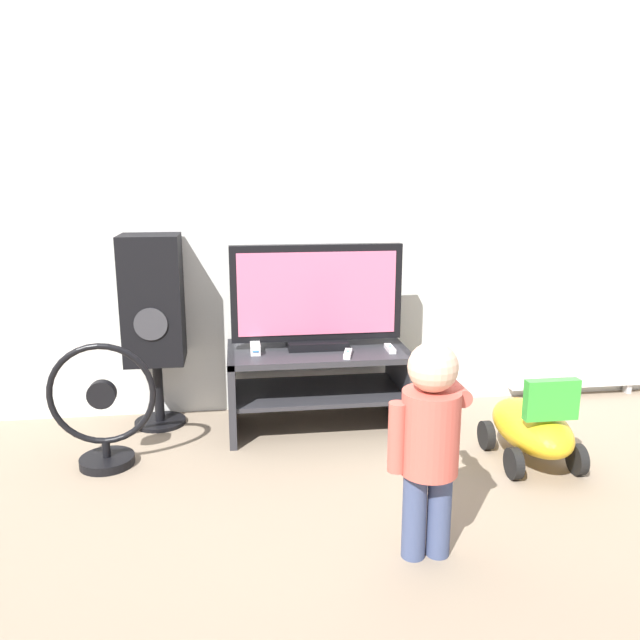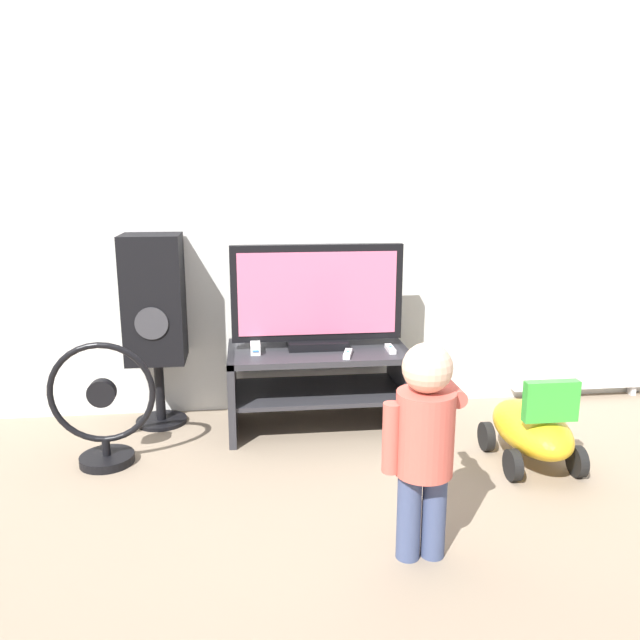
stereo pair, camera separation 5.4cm
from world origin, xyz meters
name	(u,v)px [view 2 (the right image)]	position (x,y,z in m)	size (l,w,h in m)	color
ground_plane	(324,446)	(0.00, 0.00, 0.00)	(16.00, 16.00, 0.00)	gray
wall_back	(311,174)	(0.00, 0.58, 1.30)	(10.00, 0.06, 2.60)	silver
tv_stand	(318,375)	(0.00, 0.25, 0.28)	(0.92, 0.50, 0.43)	#2D2D33
television	(317,298)	(0.00, 0.27, 0.69)	(0.87, 0.20, 0.53)	black
game_console	(255,347)	(-0.32, 0.22, 0.45)	(0.05, 0.16, 0.05)	white
remote_primary	(390,349)	(0.36, 0.15, 0.44)	(0.04, 0.13, 0.03)	white
remote_secondary	(348,354)	(0.13, 0.09, 0.44)	(0.07, 0.13, 0.03)	white
child	(425,433)	(0.22, -0.93, 0.45)	(0.29, 0.44, 0.77)	#3F4C72
speaker_tower	(154,304)	(-0.83, 0.39, 0.65)	(0.30, 0.27, 1.01)	black
floor_fan	(103,410)	(-1.01, -0.07, 0.26)	(0.47, 0.25, 0.58)	black
ride_on_toy	(532,428)	(0.92, -0.30, 0.17)	(0.34, 0.56, 0.45)	gold
radiator	(589,335)	(1.63, 0.51, 0.38)	(0.89, 0.08, 0.71)	white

